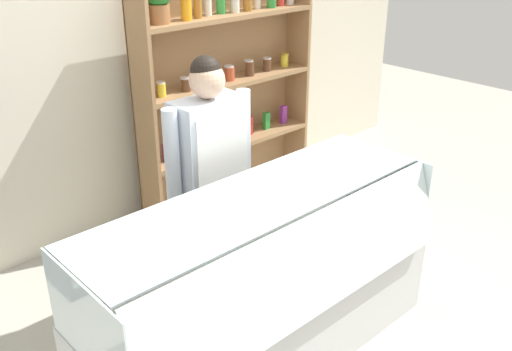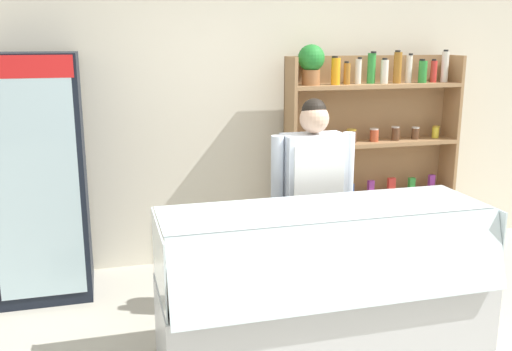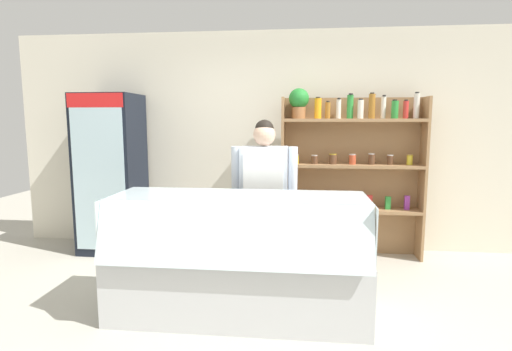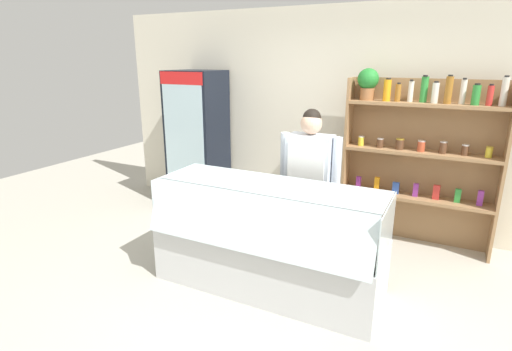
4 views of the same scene
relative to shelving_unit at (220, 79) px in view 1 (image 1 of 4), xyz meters
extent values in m
plane|color=#B7B2A3|center=(-0.81, -1.76, -1.11)|extent=(12.00, 12.00, 0.00)
cube|color=silver|center=(-0.81, 0.30, 0.24)|extent=(6.80, 0.10, 2.70)
cube|color=#9E754C|center=(0.05, 0.09, -0.18)|extent=(1.64, 0.02, 1.88)
cube|color=#9E754C|center=(-0.76, -0.05, -0.18)|extent=(0.03, 0.28, 1.88)
cube|color=#9E754C|center=(0.85, -0.05, -0.18)|extent=(0.03, 0.28, 1.88)
cube|color=#9E754C|center=(0.05, -0.05, -0.55)|extent=(1.58, 0.28, 0.04)
cube|color=#9E754C|center=(0.05, -0.05, -0.02)|extent=(1.58, 0.28, 0.04)
cube|color=#9E754C|center=(0.05, -0.05, 0.50)|extent=(1.58, 0.28, 0.04)
cylinder|color=#996038|center=(-0.58, -0.05, 0.58)|extent=(0.16, 0.16, 0.13)
cylinder|color=orange|center=(-0.36, -0.08, 0.63)|extent=(0.08, 0.08, 0.23)
cylinder|color=#9E6623|center=(-0.24, -0.06, 0.61)|extent=(0.06, 0.06, 0.18)
cylinder|color=silver|center=(-0.12, -0.03, 0.63)|extent=(0.06, 0.06, 0.22)
cylinder|color=yellow|center=(-0.60, -0.05, 0.04)|extent=(0.06, 0.06, 0.10)
cylinder|color=silver|center=(-0.60, -0.05, 0.10)|extent=(0.07, 0.07, 0.01)
cylinder|color=brown|center=(-0.38, -0.07, 0.04)|extent=(0.07, 0.07, 0.09)
cylinder|color=silver|center=(-0.38, -0.05, 0.09)|extent=(0.07, 0.07, 0.01)
cylinder|color=brown|center=(-0.17, -0.06, 0.05)|extent=(0.09, 0.09, 0.11)
cylinder|color=gold|center=(-0.17, -0.05, 0.11)|extent=(0.09, 0.09, 0.01)
cylinder|color=#BF4C2D|center=(0.05, -0.06, 0.05)|extent=(0.08, 0.08, 0.11)
cylinder|color=silver|center=(0.05, -0.05, 0.11)|extent=(0.08, 0.08, 0.01)
cylinder|color=brown|center=(0.27, -0.06, 0.05)|extent=(0.07, 0.07, 0.12)
cylinder|color=silver|center=(0.27, -0.05, 0.12)|extent=(0.08, 0.08, 0.01)
cylinder|color=brown|center=(0.48, -0.05, 0.04)|extent=(0.07, 0.07, 0.10)
cylinder|color=silver|center=(0.48, -0.05, 0.10)|extent=(0.07, 0.07, 0.01)
cylinder|color=yellow|center=(0.70, -0.04, 0.04)|extent=(0.07, 0.07, 0.10)
cylinder|color=gold|center=(0.70, -0.05, 0.10)|extent=(0.07, 0.07, 0.01)
cube|color=purple|center=(-0.59, -0.05, -0.46)|extent=(0.05, 0.04, 0.15)
cube|color=orange|center=(-0.38, -0.05, -0.45)|extent=(0.06, 0.04, 0.17)
cube|color=#3356B2|center=(-0.17, -0.05, -0.46)|extent=(0.07, 0.04, 0.14)
cube|color=purple|center=(0.05, -0.05, -0.46)|extent=(0.06, 0.04, 0.15)
cube|color=red|center=(0.26, -0.05, -0.45)|extent=(0.07, 0.04, 0.16)
cube|color=#2D8C38|center=(0.48, -0.05, -0.46)|extent=(0.06, 0.04, 0.15)
cube|color=purple|center=(0.69, -0.05, -0.45)|extent=(0.06, 0.04, 0.17)
cube|color=silver|center=(-1.05, -1.63, -0.84)|extent=(2.09, 0.74, 0.55)
cube|color=white|center=(-1.05, -1.63, -0.54)|extent=(2.03, 0.68, 0.03)
cube|color=silver|center=(-1.05, -1.97, -0.34)|extent=(2.05, 0.16, 0.47)
cube|color=silver|center=(-1.05, -1.58, -0.11)|extent=(2.05, 0.58, 0.01)
cube|color=silver|center=(-2.08, -1.63, -0.34)|extent=(0.01, 0.70, 0.45)
cube|color=silver|center=(-0.02, -1.63, -0.34)|extent=(0.01, 0.70, 0.45)
cube|color=tan|center=(-1.91, -1.54, -0.51)|extent=(0.16, 0.10, 0.04)
cube|color=tan|center=(-1.66, -1.54, -0.51)|extent=(0.16, 0.10, 0.04)
cube|color=white|center=(-1.66, -1.76, -0.50)|extent=(0.05, 0.03, 0.02)
cube|color=tan|center=(-1.42, -1.54, -0.50)|extent=(0.16, 0.14, 0.06)
cube|color=white|center=(-1.42, -1.76, -0.50)|extent=(0.05, 0.03, 0.02)
cube|color=beige|center=(-1.17, -1.54, -0.51)|extent=(0.16, 0.11, 0.04)
cube|color=white|center=(-1.17, -1.76, -0.50)|extent=(0.05, 0.03, 0.02)
cube|color=tan|center=(-0.93, -1.54, -0.50)|extent=(0.16, 0.12, 0.05)
cube|color=white|center=(-0.93, -1.76, -0.50)|extent=(0.05, 0.03, 0.02)
cube|color=tan|center=(-0.68, -1.54, -0.50)|extent=(0.16, 0.13, 0.06)
cube|color=white|center=(-0.68, -1.76, -0.50)|extent=(0.05, 0.03, 0.02)
cube|color=beige|center=(-0.43, -1.54, -0.50)|extent=(0.16, 0.14, 0.05)
cube|color=white|center=(-0.43, -1.76, -0.50)|extent=(0.05, 0.03, 0.02)
cube|color=tan|center=(-0.19, -1.54, -0.50)|extent=(0.16, 0.13, 0.05)
cube|color=white|center=(-0.19, -1.76, -0.50)|extent=(0.05, 0.03, 0.02)
cylinder|color=#A35B4C|center=(-1.91, -1.74, -0.45)|extent=(0.21, 0.19, 0.15)
cylinder|color=#A35B4C|center=(-1.69, -1.74, -0.46)|extent=(0.21, 0.18, 0.14)
cylinder|color=white|center=(-0.53, -1.71, -0.43)|extent=(0.07, 0.07, 0.19)
cylinder|color=white|center=(-0.43, -1.71, -0.42)|extent=(0.07, 0.07, 0.21)
cylinder|color=#383D51|center=(-0.99, -0.98, -0.74)|extent=(0.13, 0.13, 0.75)
cylinder|color=#383D51|center=(-0.80, -0.98, -0.74)|extent=(0.13, 0.13, 0.75)
cube|color=silver|center=(-0.90, -0.98, -0.06)|extent=(0.44, 0.24, 0.62)
cube|color=white|center=(-0.90, -1.11, -0.39)|extent=(0.37, 0.01, 1.15)
cylinder|color=silver|center=(-1.17, -0.98, -0.03)|extent=(0.09, 0.09, 0.56)
cylinder|color=silver|center=(-0.62, -0.98, -0.03)|extent=(0.09, 0.09, 0.56)
sphere|color=#D8AD8E|center=(-0.90, -0.98, 0.36)|extent=(0.21, 0.21, 0.21)
sphere|color=black|center=(-0.90, -0.97, 0.41)|extent=(0.18, 0.18, 0.18)
camera|label=1|loc=(-2.84, -3.50, 1.25)|focal=40.00mm
camera|label=2|loc=(-2.35, -4.75, 0.92)|focal=40.00mm
camera|label=3|loc=(-0.57, -4.75, 0.49)|focal=28.00mm
camera|label=4|loc=(0.37, -4.67, 0.98)|focal=28.00mm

